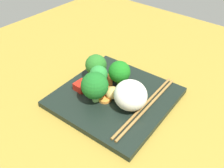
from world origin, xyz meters
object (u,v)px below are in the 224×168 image
object	(u,v)px
carrot_slice_0	(83,83)
chopstick_pair	(146,106)
rice_mound	(130,95)
square_plate	(115,97)
broccoli_floret_1	(119,72)

from	to	relation	value
carrot_slice_0	chopstick_pair	distance (cm)	16.54
carrot_slice_0	chopstick_pair	size ratio (longest dim) A/B	0.10
rice_mound	chopstick_pair	world-z (taller)	rice_mound
square_plate	broccoli_floret_1	size ratio (longest dim) A/B	3.67
square_plate	broccoli_floret_1	bearing A→B (deg)	112.12
carrot_slice_0	rice_mound	bearing A→B (deg)	2.88
broccoli_floret_1	carrot_slice_0	bearing A→B (deg)	-146.08
broccoli_floret_1	chopstick_pair	xyz separation A→B (cm)	(9.12, -2.25, -3.69)
square_plate	chopstick_pair	world-z (taller)	chopstick_pair
rice_mound	broccoli_floret_1	xyz separation A→B (cm)	(-6.24, 4.18, 0.82)
chopstick_pair	carrot_slice_0	bearing A→B (deg)	96.60
rice_mound	chopstick_pair	distance (cm)	4.50
carrot_slice_0	chopstick_pair	bearing A→B (deg)	9.05
carrot_slice_0	broccoli_floret_1	bearing A→B (deg)	33.92
square_plate	carrot_slice_0	distance (cm)	8.74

